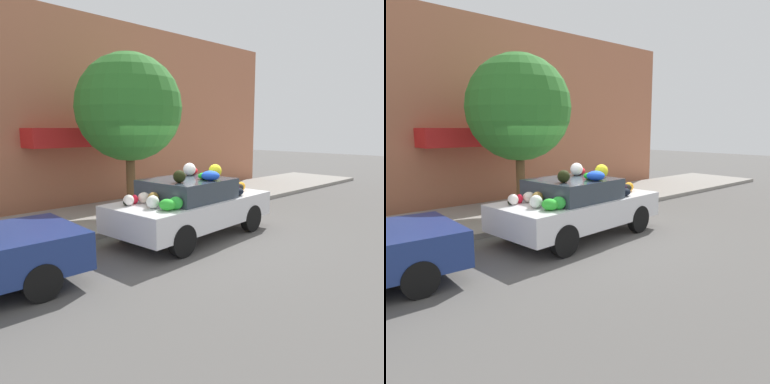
# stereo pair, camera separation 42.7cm
# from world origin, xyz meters

# --- Properties ---
(ground_plane) EXTENTS (60.00, 60.00, 0.00)m
(ground_plane) POSITION_xyz_m (0.00, 0.00, 0.00)
(ground_plane) COLOR #565451
(sidewalk_curb) EXTENTS (24.00, 3.20, 0.13)m
(sidewalk_curb) POSITION_xyz_m (0.00, 2.70, 0.07)
(sidewalk_curb) COLOR gray
(sidewalk_curb) RESTS_ON ground
(building_facade) EXTENTS (18.00, 1.20, 5.92)m
(building_facade) POSITION_xyz_m (0.00, 4.92, 2.92)
(building_facade) COLOR #B26B4C
(building_facade) RESTS_ON ground
(street_tree) EXTENTS (2.79, 2.79, 4.24)m
(street_tree) POSITION_xyz_m (-0.00, 2.21, 2.97)
(street_tree) COLOR brown
(street_tree) RESTS_ON sidewalk_curb
(fire_hydrant) EXTENTS (0.20, 0.20, 0.70)m
(fire_hydrant) POSITION_xyz_m (2.17, 1.52, 0.48)
(fire_hydrant) COLOR gold
(fire_hydrant) RESTS_ON sidewalk_curb
(art_car) EXTENTS (4.05, 2.08, 1.63)m
(art_car) POSITION_xyz_m (-0.03, -0.16, 0.73)
(art_car) COLOR silver
(art_car) RESTS_ON ground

